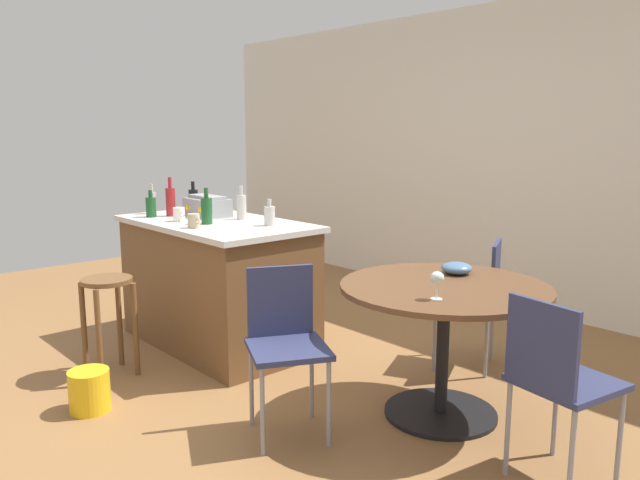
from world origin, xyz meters
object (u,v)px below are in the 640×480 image
bottle_5 (151,207)px  bottle_4 (207,210)px  folding_chair_near (285,336)px  cup_2 (193,206)px  bottle_3 (152,202)px  serving_bowl (457,268)px  kitchen_island (217,283)px  folding_chair_far (557,376)px  plastic_bucket (89,391)px  folding_chair_left (476,293)px  bottle_2 (171,201)px  toolbox (207,206)px  wine_glass (437,279)px  cup_0 (194,221)px  dining_table (444,315)px  cup_1 (179,214)px  bottle_0 (241,206)px  bottle_1 (193,199)px  wooden_stool (108,305)px  bottle_6 (270,215)px

bottle_5 → bottle_4: bearing=12.2°
folding_chair_near → cup_2: (-1.92, 0.59, 0.47)m
bottle_3 → serving_bowl: (2.41, 0.71, -0.23)m
kitchen_island → folding_chair_far: bearing=1.8°
plastic_bucket → bottle_5: bearing=136.6°
folding_chair_left → bottle_2: bottle_2 is taller
toolbox → wine_glass: toolbox is taller
bottle_2 → serving_bowl: bearing=16.9°
serving_bowl → bottle_4: bearing=-157.7°
bottle_3 → cup_0: 0.87m
dining_table → cup_1: bearing=-166.1°
toolbox → cup_0: 0.57m
bottle_2 → bottle_4: size_ratio=1.17×
folding_chair_near → bottle_0: (-1.34, 0.66, 0.51)m
bottle_1 → cup_2: bottle_1 is taller
wine_glass → plastic_bucket: 2.08m
folding_chair_far → cup_1: 2.84m
bottle_0 → cup_2: (-0.58, -0.07, -0.05)m
bottle_1 → cup_2: 0.14m
bottle_1 → serving_bowl: size_ratio=1.33×
cup_0 → serving_bowl: cup_0 is taller
wooden_stool → plastic_bucket: wooden_stool is taller
bottle_4 → bottle_6: bottle_4 is taller
cup_0 → plastic_bucket: (0.29, -0.89, -0.87)m
wine_glass → kitchen_island: bearing=-179.6°
bottle_4 → bottle_6: size_ratio=1.38×
bottle_0 → bottle_6: bottle_0 is taller
toolbox → cup_1: toolbox is taller
folding_chair_left → wine_glass: bearing=-66.0°
folding_chair_far → cup_2: cup_2 is taller
toolbox → bottle_1: (-0.38, 0.10, 0.02)m
wooden_stool → serving_bowl: bearing=39.5°
wine_glass → bottle_0: bearing=174.9°
bottle_0 → bottle_6: 0.39m
bottle_4 → bottle_1: bearing=156.4°
folding_chair_near → bottle_4: size_ratio=3.42×
bottle_6 → cup_2: (-0.96, -0.04, -0.02)m
bottle_6 → plastic_bucket: 1.60m
folding_chair_far → cup_1: cup_1 is taller
toolbox → serving_bowl: toolbox is taller
cup_2 → bottle_6: bearing=2.3°
wooden_stool → cup_1: (-0.19, 0.65, 0.52)m
bottle_0 → dining_table: bearing=3.2°
folding_chair_far → cup_0: size_ratio=7.46×
bottle_0 → cup_2: 0.58m
wooden_stool → bottle_5: 0.97m
dining_table → wooden_stool: bearing=-147.8°
bottle_3 → bottle_4: bottle_4 is taller
bottle_3 → bottle_5: (0.17, -0.10, -0.01)m
bottle_4 → cup_0: bottle_4 is taller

